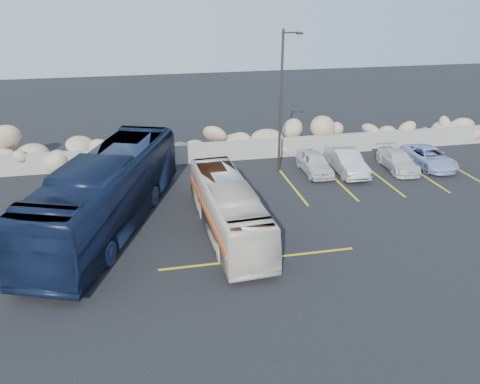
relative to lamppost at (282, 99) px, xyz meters
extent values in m
plane|color=black|center=(-2.56, -9.50, -4.30)|extent=(90.00, 90.00, 0.00)
cube|color=gray|center=(-2.56, 2.50, -3.70)|extent=(60.00, 0.40, 1.20)
cube|color=gold|center=(-5.06, -2.50, -4.29)|extent=(0.12, 5.00, 0.01)
cube|color=gold|center=(0.04, -2.50, -4.29)|extent=(0.12, 5.00, 0.01)
cube|color=gold|center=(2.74, -2.50, -4.29)|extent=(0.12, 5.00, 0.01)
cube|color=gold|center=(5.34, -2.50, -4.29)|extent=(0.12, 5.00, 0.01)
cube|color=gold|center=(7.94, -2.50, -4.29)|extent=(0.12, 5.00, 0.01)
cube|color=gold|center=(10.54, -2.50, -4.29)|extent=(0.12, 5.00, 0.01)
cube|color=gold|center=(-3.56, -9.30, -4.29)|extent=(8.00, 0.12, 0.01)
cylinder|color=#2E2C29|center=(-0.06, 0.00, -0.30)|extent=(0.14, 0.14, 8.00)
cylinder|color=#2E2C29|center=(0.39, 0.00, 3.50)|extent=(0.90, 0.08, 0.08)
cube|color=#2E2C29|center=(0.84, 0.00, 3.45)|extent=(0.35, 0.18, 0.12)
imported|color=silver|center=(-4.33, -6.84, -3.12)|extent=(2.42, 8.54, 2.35)
imported|color=#0F1934|center=(-9.46, -5.14, -2.62)|extent=(6.84, 12.26, 3.35)
imported|color=silver|center=(1.92, -0.69, -3.68)|extent=(1.49, 3.60, 1.22)
imported|color=#B6B7BC|center=(3.74, -1.07, -3.63)|extent=(1.49, 4.04, 1.32)
imported|color=silver|center=(6.96, -1.16, -3.75)|extent=(1.83, 3.87, 1.09)
imported|color=#94A4D2|center=(9.07, -1.08, -3.72)|extent=(1.96, 4.15, 1.15)
camera|label=1|loc=(-7.59, -24.89, 5.68)|focal=35.00mm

